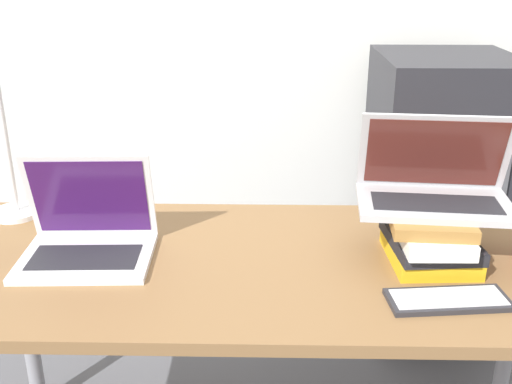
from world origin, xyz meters
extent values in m
cube|color=brown|center=(0.00, 0.35, 0.71)|extent=(1.66, 0.70, 0.03)
cylinder|color=gray|center=(-0.77, 0.64, 0.35)|extent=(0.05, 0.05, 0.69)
cylinder|color=gray|center=(0.77, 0.64, 0.35)|extent=(0.05, 0.05, 0.69)
cube|color=silver|center=(-0.45, 0.34, 0.73)|extent=(0.33, 0.26, 0.02)
cube|color=#232328|center=(-0.45, 0.32, 0.74)|extent=(0.27, 0.14, 0.00)
cube|color=silver|center=(-0.45, 0.43, 0.86)|extent=(0.32, 0.08, 0.24)
cube|color=#381451|center=(-0.45, 0.42, 0.86)|extent=(0.29, 0.07, 0.21)
cube|color=gold|center=(0.40, 0.36, 0.74)|extent=(0.21, 0.23, 0.04)
cube|color=black|center=(0.40, 0.36, 0.78)|extent=(0.21, 0.25, 0.03)
cube|color=white|center=(0.39, 0.35, 0.81)|extent=(0.16, 0.28, 0.04)
cube|color=olive|center=(0.39, 0.34, 0.84)|extent=(0.20, 0.23, 0.03)
cube|color=#B2B2B7|center=(0.40, 0.37, 0.87)|extent=(0.38, 0.25, 0.02)
cube|color=#232328|center=(0.40, 0.36, 0.87)|extent=(0.31, 0.14, 0.00)
cube|color=#B2B2B7|center=(0.41, 0.44, 0.97)|extent=(0.37, 0.11, 0.20)
cube|color=#4C1E19|center=(0.41, 0.44, 0.97)|extent=(0.33, 0.09, 0.18)
cube|color=#28282D|center=(0.39, 0.16, 0.73)|extent=(0.27, 0.13, 0.01)
cube|color=silver|center=(0.39, 0.16, 0.74)|extent=(0.25, 0.10, 0.00)
cylinder|color=white|center=(-0.73, 0.61, 0.73)|extent=(0.14, 0.14, 0.01)
cylinder|color=white|center=(-0.73, 0.61, 0.98)|extent=(0.02, 0.02, 0.48)
cone|color=white|center=(-0.65, 0.57, 1.27)|extent=(0.16, 0.19, 0.17)
cube|color=#232328|center=(0.66, 1.24, 0.54)|extent=(0.49, 0.54, 1.09)
cube|color=#4C4C51|center=(0.80, 0.95, 0.60)|extent=(0.02, 0.02, 0.54)
camera|label=1|loc=(0.00, -0.97, 1.43)|focal=42.00mm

